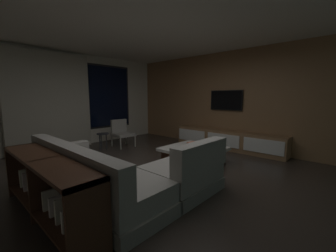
{
  "coord_description": "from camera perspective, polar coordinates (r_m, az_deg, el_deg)",
  "views": [
    {
      "loc": [
        -2.56,
        -2.57,
        1.45
      ],
      "look_at": [
        1.49,
        1.14,
        0.68
      ],
      "focal_mm": 22.47,
      "sensor_mm": 36.0,
      "label": 1
    }
  ],
  "objects": [
    {
      "name": "back_wall_with_window",
      "position": [
        6.67,
        -25.7,
        6.27
      ],
      "size": [
        6.6,
        0.3,
        2.7
      ],
      "color": "silver",
      "rests_on": "floor"
    },
    {
      "name": "book_stack_on_coffee_table",
      "position": [
        4.7,
        7.02,
        -4.92
      ],
      "size": [
        0.26,
        0.21,
        0.09
      ],
      "color": "teal",
      "rests_on": "coffee_table"
    },
    {
      "name": "sectional_couch",
      "position": [
        3.23,
        -13.1,
        -13.22
      ],
      "size": [
        1.98,
        2.5,
        0.82
      ],
      "color": "gray",
      "rests_on": "floor"
    },
    {
      "name": "console_table_behind_couch",
      "position": [
        2.94,
        -30.03,
        -13.68
      ],
      "size": [
        0.4,
        2.1,
        0.74
      ],
      "color": "#422517",
      "rests_on": "floor"
    },
    {
      "name": "floor",
      "position": [
        3.9,
        -2.52,
        -13.82
      ],
      "size": [
        9.2,
        9.2,
        0.0
      ],
      "primitive_type": "plane",
      "color": "#332B26"
    },
    {
      "name": "accent_chair_near_window",
      "position": [
        6.32,
        -12.45,
        -1.47
      ],
      "size": [
        0.59,
        0.6,
        0.78
      ],
      "color": "#B2ADA0",
      "rests_on": "floor"
    },
    {
      "name": "media_console",
      "position": [
        6.06,
        15.99,
        -3.75
      ],
      "size": [
        0.46,
        3.1,
        0.52
      ],
      "color": "#8E6642",
      "rests_on": "floor"
    },
    {
      "name": "mounted_tv",
      "position": [
        6.19,
        15.49,
        6.75
      ],
      "size": [
        0.05,
        0.96,
        0.56
      ],
      "color": "black"
    },
    {
      "name": "coffee_table",
      "position": [
        4.62,
        7.05,
        -7.93
      ],
      "size": [
        1.16,
        1.16,
        0.36
      ],
      "color": "#422517",
      "rests_on": "floor"
    },
    {
      "name": "side_stool",
      "position": [
        6.02,
        -17.28,
        -2.69
      ],
      "size": [
        0.32,
        0.32,
        0.46
      ],
      "color": "#333338",
      "rests_on": "floor"
    },
    {
      "name": "media_wall",
      "position": [
        6.18,
        18.02,
        6.65
      ],
      "size": [
        0.12,
        7.8,
        2.7
      ],
      "color": "#8E6642",
      "rests_on": "floor"
    },
    {
      "name": "ceiling",
      "position": [
        3.84,
        -2.79,
        27.0
      ],
      "size": [
        8.2,
        8.2,
        0.0
      ],
      "primitive_type": "plane",
      "color": "silver"
    }
  ]
}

